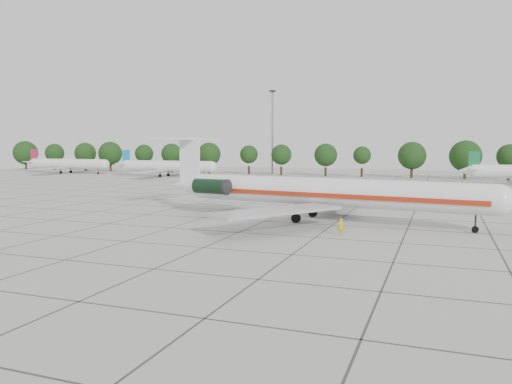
% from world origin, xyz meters
% --- Properties ---
extents(ground, '(260.00, 260.00, 0.00)m').
position_xyz_m(ground, '(0.00, 0.00, 0.00)').
color(ground, '#ACABA4').
rests_on(ground, ground).
extents(apron_joints, '(170.00, 170.00, 0.02)m').
position_xyz_m(apron_joints, '(0.00, 15.00, 0.01)').
color(apron_joints, '#383838').
rests_on(apron_joints, ground).
extents(main_airliner, '(41.93, 32.78, 9.87)m').
position_xyz_m(main_airliner, '(4.67, 2.78, 3.49)').
color(main_airliner, silver).
rests_on(main_airliner, ground).
extents(ground_crew, '(0.73, 0.60, 1.73)m').
position_xyz_m(ground_crew, '(10.07, -6.06, 0.86)').
color(ground_crew, yellow).
rests_on(ground_crew, ground).
extents(bg_airliner_a, '(28.24, 27.20, 7.40)m').
position_xyz_m(bg_airliner_a, '(-89.83, 70.26, 2.91)').
color(bg_airliner_a, silver).
rests_on(bg_airliner_a, ground).
extents(bg_airliner_b, '(28.24, 27.20, 7.40)m').
position_xyz_m(bg_airliner_b, '(-52.61, 66.84, 2.91)').
color(bg_airliner_b, silver).
rests_on(bg_airliner_b, ground).
extents(tree_line, '(249.86, 8.44, 10.22)m').
position_xyz_m(tree_line, '(-11.68, 85.00, 5.98)').
color(tree_line, '#332114').
rests_on(tree_line, ground).
extents(floodlight_mast, '(1.60, 1.60, 25.45)m').
position_xyz_m(floodlight_mast, '(-30.00, 92.00, 14.28)').
color(floodlight_mast, slate).
rests_on(floodlight_mast, ground).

